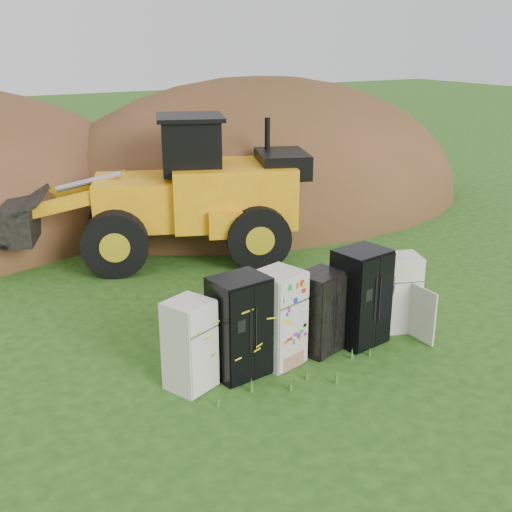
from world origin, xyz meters
The scene contains 9 objects.
ground centered at (0.00, 0.00, 0.00)m, with size 120.00×120.00×0.00m, color #244612.
fridge_leftmost centered at (-2.48, 0.03, 0.82)m, with size 0.73×0.70×1.65m, color silver, non-canonical shape.
fridge_black_side centered at (-1.48, 0.03, 0.95)m, with size 0.99×0.78×1.89m, color black, non-canonical shape.
fridge_sticker centered at (-0.65, 0.04, 0.92)m, with size 0.82×0.76×1.84m, color silver, non-canonical shape.
fridge_dark_mid centered at (0.32, 0.04, 0.82)m, with size 0.84×0.68×1.64m, color black, non-canonical shape.
fridge_black_right centered at (1.24, -0.04, 0.98)m, with size 0.98×0.82×1.97m, color black, non-canonical shape.
fridge_open_door centered at (2.37, 0.04, 0.82)m, with size 0.74×0.69×1.64m, color silver, non-canonical shape.
wheel_loader centered at (-0.32, 6.92, 1.96)m, with size 8.11×3.29×3.92m, color #F4AE10, non-canonical shape.
dirt_mound_right centered at (5.53, 11.37, 0.00)m, with size 16.61×12.18×9.08m, color #4B3318.
Camera 1 is at (-6.50, -9.27, 5.97)m, focal length 45.00 mm.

